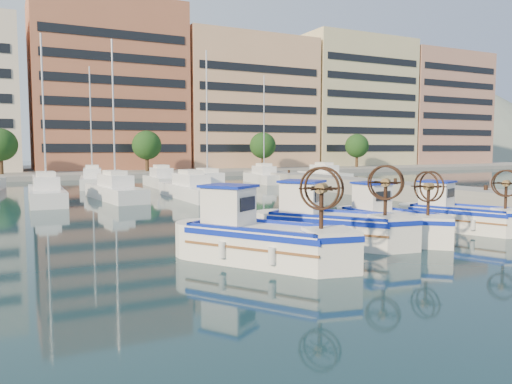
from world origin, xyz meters
name	(u,v)px	position (x,y,z in m)	size (l,w,h in m)	color
ground	(387,244)	(0.00, 0.00, 0.00)	(300.00, 300.00, 0.00)	#17333E
quay	(459,197)	(13.00, 8.00, 0.60)	(3.00, 60.00, 1.20)	gray
waterfront	(160,103)	(9.23, 65.04, 11.10)	(180.00, 40.00, 25.60)	gray
hill_east	(482,159)	(140.00, 110.00, 0.00)	(160.00, 160.00, 50.00)	slate
yacht_marina	(143,186)	(-2.89, 27.52, 0.53)	(41.45, 23.64, 11.50)	white
fishing_boat_a	(259,236)	(-5.90, -0.57, 0.88)	(4.43, 5.22, 3.19)	white
fishing_boat_b	(329,222)	(-2.03, 1.00, 0.86)	(4.49, 5.07, 3.14)	white
fishing_boat_c	(390,219)	(1.06, 1.06, 0.80)	(2.21, 4.70, 2.89)	white
fishing_boat_d	(459,213)	(5.17, 1.10, 0.78)	(3.35, 4.71, 2.84)	white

